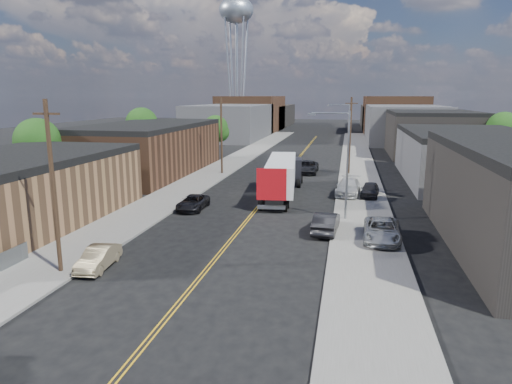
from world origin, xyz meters
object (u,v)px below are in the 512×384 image
at_px(car_left_b, 98,258).
at_px(car_right_lot_a, 382,230).
at_px(car_right_lot_b, 348,187).
at_px(car_right_oncoming, 326,223).
at_px(semi_truck, 284,174).
at_px(car_ahead_truck, 307,167).
at_px(car_left_c, 193,203).
at_px(water_tower, 236,15).
at_px(car_right_lot_c, 370,190).

relative_size(car_left_b, car_right_lot_a, 0.74).
bearing_deg(car_right_lot_b, car_right_oncoming, -91.27).
bearing_deg(semi_truck, car_left_b, -115.36).
relative_size(semi_truck, car_right_lot_b, 2.80).
bearing_deg(semi_truck, car_right_lot_a, -63.20).
xyz_separation_m(car_right_lot_a, car_right_lot_b, (-2.36, 15.09, 0.05)).
height_order(semi_truck, car_right_oncoming, semi_truck).
bearing_deg(car_ahead_truck, car_right_lot_b, -66.50).
xyz_separation_m(car_right_oncoming, car_right_lot_b, (1.60, 13.51, 0.16)).
bearing_deg(car_left_c, water_tower, 99.48).
height_order(semi_truck, car_left_c, semi_truck).
distance_m(water_tower, car_right_oncoming, 98.01).
relative_size(car_left_c, car_ahead_truck, 0.80).
bearing_deg(car_right_lot_c, car_ahead_truck, 124.91).
xyz_separation_m(water_tower, car_left_b, (15.60, -98.91, -29.99)).
height_order(car_left_b, car_ahead_truck, car_ahead_truck).
distance_m(semi_truck, car_right_lot_a, 16.71).
xyz_separation_m(car_left_c, car_right_lot_c, (15.97, 8.14, 0.22)).
bearing_deg(water_tower, car_left_c, -78.97).
bearing_deg(car_right_lot_b, car_right_lot_a, -75.61).
distance_m(car_right_oncoming, car_ahead_truck, 27.13).
distance_m(water_tower, car_right_lot_b, 86.44).
bearing_deg(water_tower, car_left_b, -81.04).
xyz_separation_m(car_left_b, car_right_lot_b, (14.60, 23.55, 0.30)).
height_order(car_right_oncoming, car_right_lot_a, car_right_lot_a).
xyz_separation_m(semi_truck, car_right_lot_a, (8.98, -14.03, -1.38)).
bearing_deg(semi_truck, car_right_lot_b, 3.28).
distance_m(car_right_lot_c, car_ahead_truck, 15.79).
bearing_deg(car_right_lot_a, car_left_c, 160.63).
relative_size(car_left_c, car_right_lot_b, 0.84).
relative_size(water_tower, semi_truck, 2.38).
xyz_separation_m(semi_truck, car_right_lot_b, (6.61, 1.06, -1.32)).
bearing_deg(car_right_lot_c, car_right_lot_a, -82.94).
xyz_separation_m(semi_truck, car_left_b, (-7.99, -22.50, -1.62)).
bearing_deg(car_right_lot_a, water_tower, 112.12).
relative_size(car_right_lot_a, car_right_lot_b, 0.97).
bearing_deg(car_ahead_truck, water_tower, 113.05).
distance_m(car_right_lot_a, car_ahead_truck, 29.48).
xyz_separation_m(water_tower, car_right_lot_a, (32.56, -90.44, -29.75)).
bearing_deg(car_left_b, car_ahead_truck, 70.74).
relative_size(car_right_lot_b, car_right_lot_c, 1.32).
bearing_deg(car_right_lot_c, car_left_c, -146.82).
distance_m(semi_truck, car_right_lot_b, 6.83).
bearing_deg(car_right_lot_a, semi_truck, 124.94).
xyz_separation_m(car_left_b, car_right_lot_c, (16.74, 23.05, 0.21)).
relative_size(car_left_b, car_left_c, 0.86).
xyz_separation_m(car_left_b, car_right_oncoming, (13.00, 10.04, 0.14)).
xyz_separation_m(car_right_oncoming, car_right_lot_c, (3.74, 13.01, 0.07)).
relative_size(car_left_c, car_right_oncoming, 0.96).
height_order(car_right_oncoming, car_right_lot_c, car_right_oncoming).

